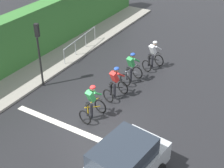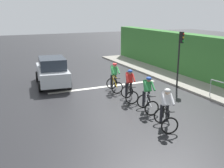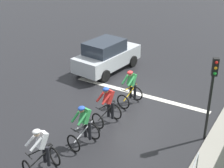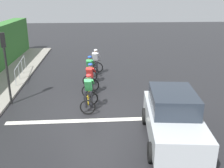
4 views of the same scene
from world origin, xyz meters
The scene contains 8 objects.
ground_plane centered at (0.00, 0.00, 0.00)m, with size 80.00×80.00×0.00m, color black.
road_marking_stop_line centered at (0.00, -0.75, 0.00)m, with size 7.00×0.30×0.01m, color silver.
cyclist_lead centered at (0.24, 5.82, 0.80)m, with size 0.98×1.24×1.66m.
cyclist_second centered at (-0.11, 3.92, 0.80)m, with size 0.87×1.19×1.66m.
cyclist_mid centered at (-0.07, 2.23, 0.80)m, with size 0.92×1.21×1.66m.
cyclist_fourth centered at (-0.12, 0.31, 0.80)m, with size 0.82×1.16×1.66m.
car_silver centered at (2.81, -2.43, 0.87)m, with size 2.25×4.27×1.76m.
traffic_light_near_crossing centered at (-3.85, 1.34, 2.22)m, with size 0.26×0.30×3.34m.
Camera 3 is at (-6.18, 12.17, 7.44)m, focal length 53.49 mm.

